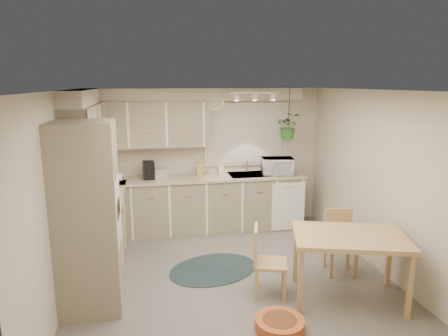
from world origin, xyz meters
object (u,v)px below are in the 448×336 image
(dining_table, at_px, (348,267))
(chair_left, at_px, (271,261))
(braided_rug, at_px, (213,269))
(pet_bed, at_px, (280,324))
(microwave, at_px, (277,165))
(chair_back, at_px, (341,243))

(dining_table, bearing_deg, chair_left, 163.21)
(dining_table, distance_m, braided_rug, 1.79)
(dining_table, bearing_deg, pet_bed, -155.61)
(pet_bed, height_order, microwave, microwave)
(dining_table, relative_size, braided_rug, 1.02)
(chair_left, bearing_deg, microwave, 177.08)
(braided_rug, bearing_deg, chair_back, -13.16)
(braided_rug, distance_m, pet_bed, 1.53)
(chair_back, bearing_deg, microwave, -70.54)
(chair_back, height_order, braided_rug, chair_back)
(chair_back, xyz_separation_m, pet_bed, (-1.20, -1.08, -0.36))
(chair_left, distance_m, chair_back, 1.15)
(chair_left, relative_size, chair_back, 1.01)
(braided_rug, bearing_deg, chair_left, -53.85)
(pet_bed, bearing_deg, dining_table, 24.39)
(dining_table, relative_size, chair_back, 1.51)
(microwave, bearing_deg, braided_rug, -125.27)
(microwave, bearing_deg, dining_table, -80.38)
(chair_back, relative_size, microwave, 1.58)
(dining_table, height_order, microwave, microwave)
(chair_left, height_order, braided_rug, chair_left)
(chair_left, height_order, microwave, microwave)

